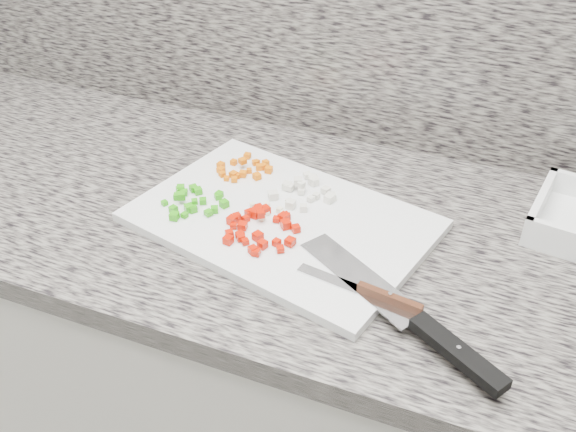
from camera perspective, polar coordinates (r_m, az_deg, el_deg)
name	(u,v)px	position (r m, az deg, el deg)	size (l,w,h in m)	color
cabinet	(296,395)	(1.42, 0.76, -15.65)	(3.92, 0.62, 0.86)	silver
countertop	(298,226)	(1.10, 0.94, -0.87)	(3.96, 0.64, 0.04)	slate
cutting_board	(281,220)	(1.07, -0.59, -0.40)	(0.47, 0.31, 0.02)	silver
carrot_pile	(245,169)	(1.18, -3.81, 4.22)	(0.10, 0.10, 0.02)	#D55F04
onion_pile	(303,190)	(1.11, 1.31, 2.28)	(0.11, 0.11, 0.02)	beige
green_pepper_pile	(192,201)	(1.10, -8.54, 1.36)	(0.11, 0.10, 0.02)	#299A0E
red_pepper_pile	(259,226)	(1.03, -2.58, -0.90)	(0.13, 0.13, 0.02)	#BC1302
garlic_pile	(267,210)	(1.07, -1.91, 0.53)	(0.07, 0.05, 0.01)	beige
chef_knife	(421,324)	(0.88, 11.72, -9.42)	(0.34, 0.23, 0.02)	silver
paring_knife	(373,293)	(0.91, 7.61, -6.83)	(0.19, 0.05, 0.02)	silver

